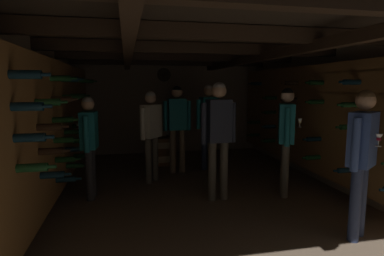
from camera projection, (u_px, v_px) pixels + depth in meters
The scene contains 11 objects.
ground_plane at pixel (198, 193), 4.97m from camera, with size 8.40×8.40×0.00m, color #7A6651.
room_shell at pixel (194, 103), 5.04m from camera, with size 4.72×6.52×2.41m.
wine_crate_stack at pixel (163, 151), 6.72m from camera, with size 0.52×0.35×0.60m.
display_bottle at pixel (168, 131), 6.71m from camera, with size 0.08×0.08×0.35m.
person_host_center at pixel (219, 129), 4.55m from camera, with size 0.54×0.25×1.76m.
person_guest_rear_center at pixel (177, 121), 6.02m from camera, with size 0.54×0.32×1.70m.
person_guest_near_right at pixel (362, 150), 3.38m from camera, with size 0.46×0.44×1.66m.
person_guest_far_left at pixel (151, 128), 5.43m from camera, with size 0.39×0.42×1.61m.
person_guest_mid_right at pixel (286, 131), 4.74m from camera, with size 0.34×0.50×1.67m.
person_guest_mid_left at pixel (89, 138), 4.64m from camera, with size 0.33×0.54×1.54m.
person_guest_far_right at pixel (209, 118), 6.27m from camera, with size 0.53×0.38×1.72m.
Camera 1 is at (-1.07, -4.66, 1.71)m, focal length 29.11 mm.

